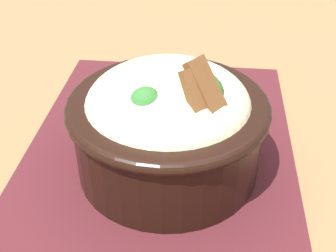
# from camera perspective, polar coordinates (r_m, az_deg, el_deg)

# --- Properties ---
(table) EXTENTS (1.23, 0.86, 0.76)m
(table) POSITION_cam_1_polar(r_m,az_deg,el_deg) (0.50, -1.87, -11.18)
(table) COLOR olive
(table) RESTS_ON ground_plane
(placemat) EXTENTS (0.42, 0.30, 0.00)m
(placemat) POSITION_cam_1_polar(r_m,az_deg,el_deg) (0.47, -1.18, -3.81)
(placemat) COLOR #47191E
(placemat) RESTS_ON table
(bowl) EXTENTS (0.22, 0.22, 0.13)m
(bowl) POSITION_cam_1_polar(r_m,az_deg,el_deg) (0.42, 0.06, 0.69)
(bowl) COLOR black
(bowl) RESTS_ON placemat
(fork) EXTENTS (0.03, 0.14, 0.00)m
(fork) POSITION_cam_1_polar(r_m,az_deg,el_deg) (0.54, -1.20, 2.45)
(fork) COLOR silver
(fork) RESTS_ON placemat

